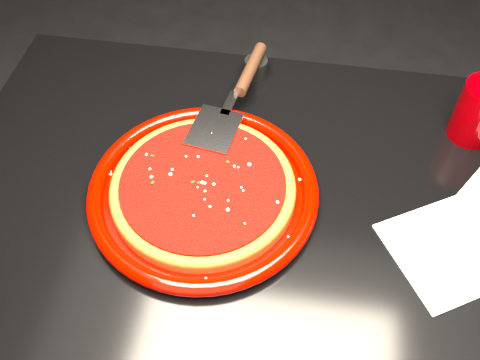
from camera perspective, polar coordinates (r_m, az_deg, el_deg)
The scene contains 11 objects.
table at distance 1.25m, azimuth 2.94°, elevation -12.89°, with size 1.20×0.80×0.75m, color black.
plate at distance 0.93m, azimuth -3.94°, elevation -1.17°, with size 0.40×0.40×0.03m, color #850400.
pizza_crust at distance 0.93m, azimuth -3.95°, elevation -1.00°, with size 0.32×0.32×0.02m, color brown.
pizza_crust_rim at distance 0.92m, azimuth -3.98°, elevation -0.70°, with size 0.32×0.32×0.02m, color brown.
pizza_sauce at distance 0.92m, azimuth -4.00°, elevation -0.48°, with size 0.28×0.28×0.01m, color maroon.
parmesan_dusting at distance 0.91m, azimuth -4.03°, elevation -0.17°, with size 0.28×0.28×0.01m, color beige, non-canonical shape.
basil_flecks at distance 0.91m, azimuth -4.02°, elevation -0.21°, with size 0.25×0.25×0.00m, color black, non-canonical shape.
pizza_server at distance 1.04m, azimuth -0.52°, elevation 9.05°, with size 0.10×0.36×0.03m, color #B9BBC1, non-canonical shape.
cup at distance 1.09m, azimuth 24.15°, elevation 6.68°, with size 0.09×0.09×0.12m, color #780003.
napkin_a at distance 0.94m, azimuth 21.22°, elevation -7.06°, with size 0.18×0.18×0.00m, color silver.
ramekin at distance 1.15m, azimuth 1.72°, elevation 11.92°, with size 0.05×0.05×0.04m, color black.
Camera 1 is at (0.02, -0.54, 1.51)m, focal length 40.00 mm.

